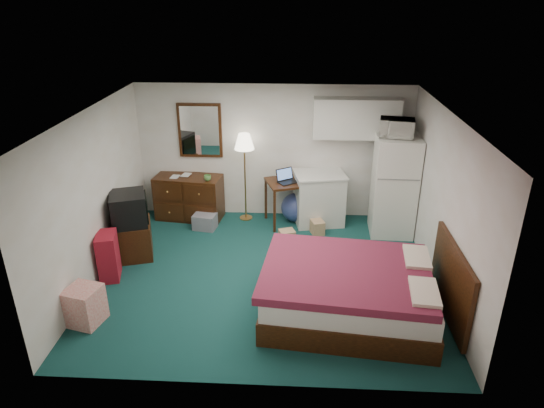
# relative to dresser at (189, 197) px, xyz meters

# --- Properties ---
(floor) EXTENTS (5.00, 4.50, 0.01)m
(floor) POSITION_rel_dresser_xyz_m (1.59, -1.98, -0.42)
(floor) COLOR black
(floor) RESTS_ON ground
(ceiling) EXTENTS (5.00, 4.50, 0.01)m
(ceiling) POSITION_rel_dresser_xyz_m (1.59, -1.98, 2.08)
(ceiling) COLOR beige
(ceiling) RESTS_ON walls
(walls) EXTENTS (5.01, 4.51, 2.50)m
(walls) POSITION_rel_dresser_xyz_m (1.59, -1.98, 0.83)
(walls) COLOR beige
(walls) RESTS_ON floor
(mirror) EXTENTS (0.80, 0.06, 1.00)m
(mirror) POSITION_rel_dresser_xyz_m (0.24, 0.24, 1.23)
(mirror) COLOR white
(mirror) RESTS_ON walls
(upper_cabinets) EXTENTS (1.50, 0.35, 0.70)m
(upper_cabinets) POSITION_rel_dresser_xyz_m (3.04, 0.10, 1.53)
(upper_cabinets) COLOR silver
(upper_cabinets) RESTS_ON walls
(headboard) EXTENTS (0.06, 1.56, 1.00)m
(headboard) POSITION_rel_dresser_xyz_m (4.05, -2.88, 0.13)
(headboard) COLOR black
(headboard) RESTS_ON walls
(dresser) EXTENTS (1.29, 0.71, 0.83)m
(dresser) POSITION_rel_dresser_xyz_m (0.00, 0.00, 0.00)
(dresser) COLOR black
(dresser) RESTS_ON floor
(floor_lamp) EXTENTS (0.45, 0.45, 1.66)m
(floor_lamp) POSITION_rel_dresser_xyz_m (1.07, 0.02, 0.41)
(floor_lamp) COLOR tan
(floor_lamp) RESTS_ON floor
(desk) EXTENTS (0.83, 0.83, 0.83)m
(desk) POSITION_rel_dresser_xyz_m (1.83, -0.14, -0.00)
(desk) COLOR black
(desk) RESTS_ON floor
(exercise_ball) EXTENTS (0.64, 0.64, 0.54)m
(exercise_ball) POSITION_rel_dresser_xyz_m (2.01, -0.02, -0.15)
(exercise_ball) COLOR #354481
(exercise_ball) RESTS_ON floor
(kitchen_counter) EXTENTS (0.96, 0.80, 0.94)m
(kitchen_counter) POSITION_rel_dresser_xyz_m (2.44, -0.07, 0.05)
(kitchen_counter) COLOR silver
(kitchen_counter) RESTS_ON floor
(fridge) EXTENTS (0.75, 0.75, 1.76)m
(fridge) POSITION_rel_dresser_xyz_m (3.72, -0.38, 0.46)
(fridge) COLOR white
(fridge) RESTS_ON floor
(bed) EXTENTS (2.35, 1.93, 0.70)m
(bed) POSITION_rel_dresser_xyz_m (2.74, -2.88, -0.07)
(bed) COLOR maroon
(bed) RESTS_ON floor
(tv_stand) EXTENTS (0.75, 0.79, 0.59)m
(tv_stand) POSITION_rel_dresser_xyz_m (-0.62, -1.48, -0.12)
(tv_stand) COLOR black
(tv_stand) RESTS_ON floor
(suitcase) EXTENTS (0.38, 0.50, 0.72)m
(suitcase) POSITION_rel_dresser_xyz_m (-0.77, -2.15, -0.06)
(suitcase) COLOR maroon
(suitcase) RESTS_ON floor
(retail_box) EXTENTS (0.50, 0.50, 0.51)m
(retail_box) POSITION_rel_dresser_xyz_m (-0.69, -3.24, -0.16)
(retail_box) COLOR silver
(retail_box) RESTS_ON floor
(file_bin) EXTENTS (0.44, 0.36, 0.28)m
(file_bin) POSITION_rel_dresser_xyz_m (0.37, -0.45, -0.28)
(file_bin) COLOR slate
(file_bin) RESTS_ON floor
(cardboard_box_a) EXTENTS (0.31, 0.29, 0.22)m
(cardboard_box_a) POSITION_rel_dresser_xyz_m (1.87, -0.88, -0.31)
(cardboard_box_a) COLOR tan
(cardboard_box_a) RESTS_ON floor
(cardboard_box_b) EXTENTS (0.27, 0.30, 0.25)m
(cardboard_box_b) POSITION_rel_dresser_xyz_m (2.41, -0.54, -0.29)
(cardboard_box_b) COLOR tan
(cardboard_box_b) RESTS_ON floor
(laptop) EXTENTS (0.43, 0.41, 0.23)m
(laptop) POSITION_rel_dresser_xyz_m (1.86, -0.19, 0.53)
(laptop) COLOR black
(laptop) RESTS_ON desk
(crt_tv) EXTENTS (0.72, 0.74, 0.51)m
(crt_tv) POSITION_rel_dresser_xyz_m (-0.62, -1.50, 0.43)
(crt_tv) COLOR black
(crt_tv) RESTS_ON tv_stand
(microwave) EXTENTS (0.60, 0.40, 0.38)m
(microwave) POSITION_rel_dresser_xyz_m (3.65, -0.39, 1.53)
(microwave) COLOR white
(microwave) RESTS_ON fridge
(book_a) EXTENTS (0.15, 0.03, 0.20)m
(book_a) POSITION_rel_dresser_xyz_m (-0.30, -0.04, 0.52)
(book_a) COLOR tan
(book_a) RESTS_ON dresser
(book_b) EXTENTS (0.16, 0.05, 0.21)m
(book_b) POSITION_rel_dresser_xyz_m (-0.12, 0.07, 0.52)
(book_b) COLOR tan
(book_b) RESTS_ON dresser
(mug) EXTENTS (0.16, 0.15, 0.13)m
(mug) POSITION_rel_dresser_xyz_m (0.41, -0.18, 0.48)
(mug) COLOR #559045
(mug) RESTS_ON dresser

